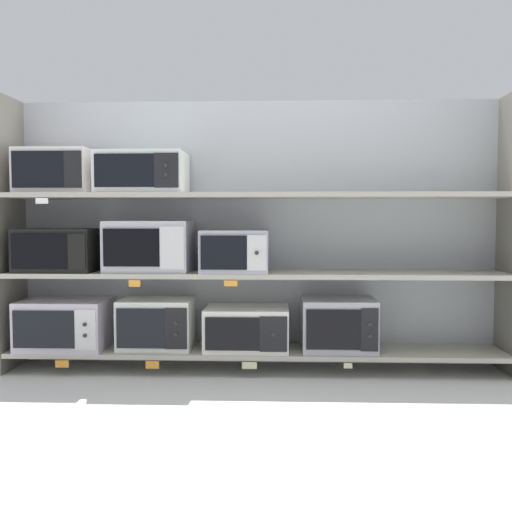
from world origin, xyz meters
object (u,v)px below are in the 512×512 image
object	(u,v)px
microwave_6	(235,251)
microwave_7	(56,172)
microwave_2	(247,328)
microwave_1	(156,324)
microwave_4	(60,250)
microwave_0	(66,324)
microwave_5	(150,246)
microwave_8	(143,173)
microwave_3	(338,324)

from	to	relation	value
microwave_6	microwave_7	world-z (taller)	microwave_7
microwave_2	microwave_1	bearing A→B (deg)	-179.99
microwave_2	microwave_4	xyz separation A→B (m)	(-1.20, -0.00, 0.50)
microwave_0	microwave_6	size ratio (longest dim) A/B	1.27
microwave_4	microwave_6	xyz separation A→B (m)	(1.13, 0.00, -0.00)
microwave_0	microwave_4	distance (m)	0.48
microwave_5	microwave_8	world-z (taller)	microwave_8
microwave_5	microwave_0	bearing A→B (deg)	-179.98
microwave_1	microwave_2	distance (m)	0.58
microwave_1	microwave_2	bearing A→B (deg)	0.01
microwave_0	microwave_2	distance (m)	1.17
microwave_3	microwave_5	xyz separation A→B (m)	(-1.20, 0.00, 0.49)
microwave_1	microwave_4	distance (m)	0.78
microwave_2	microwave_5	world-z (taller)	microwave_5
microwave_0	microwave_3	world-z (taller)	microwave_3
microwave_6	microwave_8	distance (m)	0.77
microwave_1	microwave_4	size ratio (longest dim) A/B	0.95
microwave_0	microwave_6	world-z (taller)	microwave_6
microwave_4	microwave_7	world-z (taller)	microwave_7
microwave_5	microwave_6	xyz separation A→B (m)	(0.55, -0.00, -0.03)
microwave_3	microwave_8	xyz separation A→B (m)	(-1.24, -0.00, 0.96)
microwave_0	microwave_1	world-z (taller)	microwave_1
microwave_6	microwave_0	bearing A→B (deg)	179.99
microwave_8	microwave_3	bearing A→B (deg)	0.00
microwave_3	microwave_6	xyz separation A→B (m)	(-0.65, -0.00, 0.47)
microwave_8	microwave_5	bearing A→B (deg)	0.40
microwave_0	microwave_2	xyz separation A→B (m)	(1.17, -0.00, -0.02)
microwave_1	microwave_2	world-z (taller)	microwave_1
microwave_1	microwave_8	distance (m)	0.97
microwave_1	microwave_5	world-z (taller)	microwave_5
microwave_2	microwave_4	distance (m)	1.30
microwave_0	microwave_1	distance (m)	0.59
microwave_4	microwave_8	size ratio (longest dim) A/B	0.90
microwave_0	microwave_2	size ratio (longest dim) A/B	1.03
microwave_3	microwave_0	bearing A→B (deg)	180.00
microwave_3	microwave_7	distance (m)	2.04
microwave_5	microwave_7	bearing A→B (deg)	-179.97
microwave_3	microwave_7	bearing A→B (deg)	-180.00
microwave_0	microwave_7	distance (m)	0.98
microwave_3	microwave_5	bearing A→B (deg)	179.99
microwave_5	microwave_6	world-z (taller)	microwave_5
microwave_2	microwave_6	size ratio (longest dim) A/B	1.23
microwave_1	microwave_3	xyz separation A→B (m)	(1.16, 0.00, 0.00)
microwave_0	microwave_3	size ratio (longest dim) A/B	1.19
microwave_2	microwave_7	xyz separation A→B (m)	(-1.22, -0.00, 1.00)
microwave_2	microwave_4	size ratio (longest dim) A/B	1.09
microwave_4	microwave_6	distance (m)	1.13
microwave_1	microwave_5	xyz separation A→B (m)	(-0.04, 0.00, 0.50)
microwave_1	microwave_6	distance (m)	0.69
microwave_6	microwave_1	bearing A→B (deg)	-180.00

